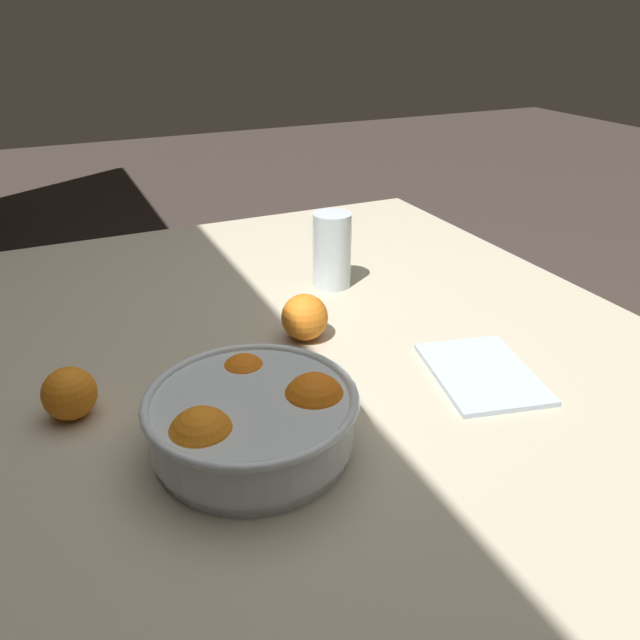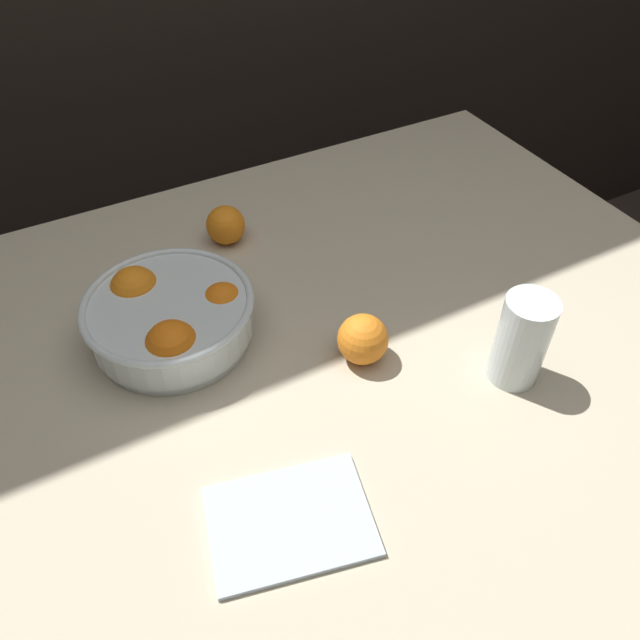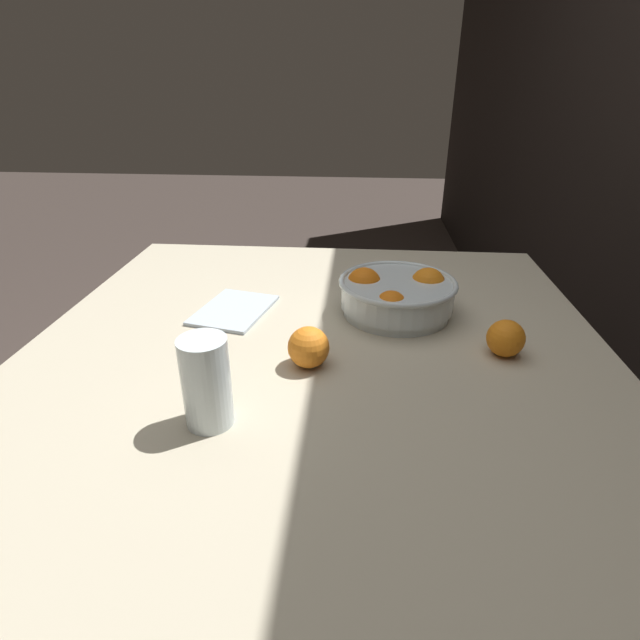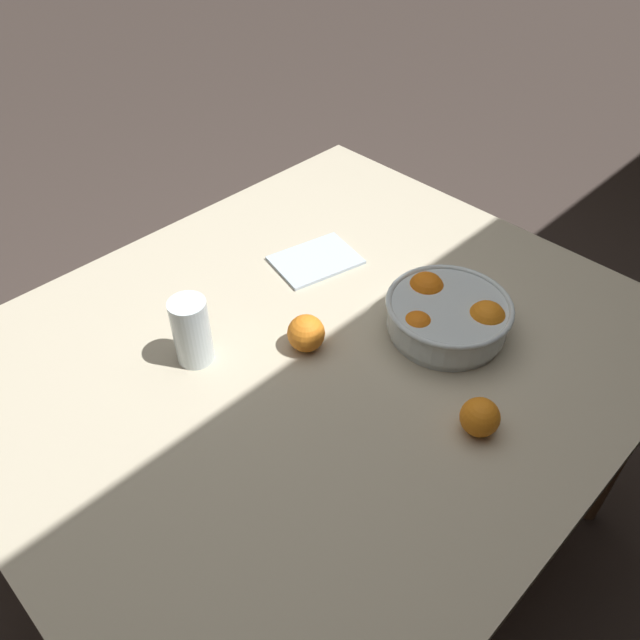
{
  "view_description": "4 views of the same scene",
  "coord_description": "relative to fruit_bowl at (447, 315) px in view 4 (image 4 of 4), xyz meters",
  "views": [
    {
      "loc": [
        -0.82,
        0.35,
        1.26
      ],
      "look_at": [
        -0.05,
        -0.01,
        0.83
      ],
      "focal_mm": 35.0,
      "sensor_mm": 36.0,
      "label": 1
    },
    {
      "loc": [
        -0.34,
        -0.55,
        1.47
      ],
      "look_at": [
        -0.03,
        0.03,
        0.83
      ],
      "focal_mm": 35.0,
      "sensor_mm": 36.0,
      "label": 2
    },
    {
      "loc": [
        0.81,
        0.08,
        1.25
      ],
      "look_at": [
        -0.04,
        0.01,
        0.83
      ],
      "focal_mm": 28.0,
      "sensor_mm": 36.0,
      "label": 3
    },
    {
      "loc": [
        0.64,
        0.66,
        1.67
      ],
      "look_at": [
        0.0,
        0.02,
        0.84
      ],
      "focal_mm": 35.0,
      "sensor_mm": 36.0,
      "label": 4
    }
  ],
  "objects": [
    {
      "name": "orange_loose_near_bowl",
      "position": [
        0.17,
        0.2,
        -0.01
      ],
      "size": [
        0.07,
        0.07,
        0.07
      ],
      "primitive_type": "sphere",
      "color": "orange",
      "rests_on": "dining_table"
    },
    {
      "name": "orange_loose_front",
      "position": [
        0.24,
        -0.17,
        -0.01
      ],
      "size": [
        0.08,
        0.08,
        0.08
      ],
      "primitive_type": "sphere",
      "color": "orange",
      "rests_on": "dining_table"
    },
    {
      "name": "dining_table",
      "position": [
        0.22,
        -0.16,
        -0.11
      ],
      "size": [
        1.35,
        1.16,
        0.76
      ],
      "color": "#B7AD93",
      "rests_on": "ground_plane"
    },
    {
      "name": "ground_plane",
      "position": [
        0.22,
        -0.16,
        -0.81
      ],
      "size": [
        12.0,
        12.0,
        0.0
      ],
      "primitive_type": "plane",
      "color": "#3D332D"
    },
    {
      "name": "fruit_bowl",
      "position": [
        0.0,
        0.0,
        0.0
      ],
      "size": [
        0.26,
        0.26,
        0.1
      ],
      "color": "silver",
      "rests_on": "dining_table"
    },
    {
      "name": "napkin",
      "position": [
        0.02,
        -0.37,
        -0.04
      ],
      "size": [
        0.22,
        0.18,
        0.01
      ],
      "primitive_type": "cube",
      "rotation": [
        0.0,
        0.0,
        -0.23
      ],
      "color": "silver",
      "rests_on": "dining_table"
    },
    {
      "name": "juice_glass",
      "position": [
        0.42,
        -0.31,
        0.02
      ],
      "size": [
        0.07,
        0.07,
        0.15
      ],
      "color": "#F4A314",
      "rests_on": "dining_table"
    }
  ]
}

